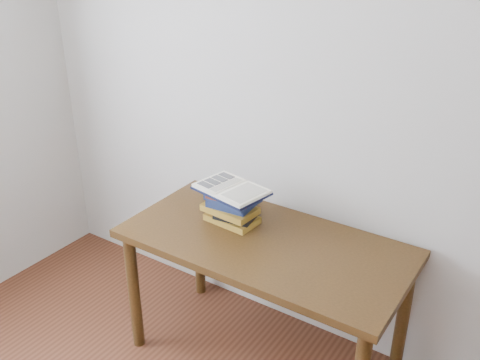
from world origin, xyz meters
The scene contains 3 objects.
desk centered at (-0.05, 1.38, 0.61)m, with size 1.33×0.66×0.71m.
book_stack centered at (-0.27, 1.43, 0.80)m, with size 0.27×0.20×0.18m.
open_book centered at (-0.26, 1.41, 0.91)m, with size 0.36×0.28×0.03m.
Camera 1 is at (1.01, -0.44, 2.02)m, focal length 40.00 mm.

